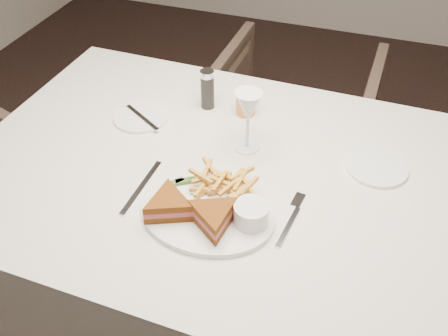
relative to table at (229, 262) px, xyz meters
name	(u,v)px	position (x,y,z in m)	size (l,w,h in m)	color
table	(229,262)	(0.00, 0.00, 0.00)	(1.40, 0.93, 0.75)	silver
chair_far	(292,117)	(0.00, 0.87, -0.04)	(0.66, 0.62, 0.68)	#48372C
table_setting	(220,176)	(0.00, -0.07, 0.41)	(0.84, 0.60, 0.18)	white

